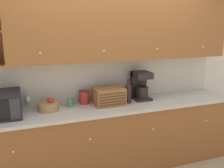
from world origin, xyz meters
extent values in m
plane|color=tan|center=(0.00, 0.00, 0.00)|extent=(24.00, 24.00, 0.00)
cube|color=silver|center=(0.00, 0.03, 1.30)|extent=(5.82, 0.06, 2.60)
cube|color=#935628|center=(0.00, -0.30, 0.44)|extent=(3.42, 0.61, 0.89)
cube|color=beige|center=(0.00, -0.32, 0.91)|extent=(3.44, 0.64, 0.04)
sphere|color=white|center=(-1.28, -0.61, 0.64)|extent=(0.03, 0.03, 0.03)
sphere|color=white|center=(-0.43, -0.61, 0.64)|extent=(0.03, 0.03, 0.03)
sphere|color=white|center=(0.43, -0.61, 0.64)|extent=(0.03, 0.03, 0.03)
sphere|color=white|center=(1.28, -0.61, 0.64)|extent=(0.03, 0.03, 0.03)
cube|color=beige|center=(0.00, -0.01, 1.22)|extent=(3.42, 0.01, 0.58)
cube|color=#935628|center=(0.21, -0.18, 1.91)|extent=(3.00, 0.36, 0.80)
sphere|color=white|center=(-0.91, -0.36, 1.66)|extent=(0.03, 0.03, 0.03)
sphere|color=white|center=(-0.16, -0.36, 1.66)|extent=(0.03, 0.03, 0.03)
sphere|color=white|center=(0.58, -0.36, 1.66)|extent=(0.03, 0.03, 0.03)
sphere|color=white|center=(1.33, -0.36, 1.66)|extent=(0.03, 0.03, 0.03)
cube|color=#2D2D33|center=(-1.23, -0.48, 1.08)|extent=(0.11, 0.01, 0.23)
cylinder|color=silver|center=(-1.08, -0.07, 0.93)|extent=(0.06, 0.06, 0.01)
cylinder|color=silver|center=(-1.08, -0.07, 0.97)|extent=(0.01, 0.01, 0.07)
ellipsoid|color=silver|center=(-1.08, -0.07, 1.05)|extent=(0.06, 0.06, 0.10)
cylinder|color=#A87F4C|center=(-0.85, -0.23, 0.98)|extent=(0.26, 0.26, 0.11)
sphere|color=red|center=(-0.82, -0.25, 1.06)|extent=(0.08, 0.08, 0.08)
cylinder|color=#4C845B|center=(-0.57, -0.17, 0.98)|extent=(0.09, 0.09, 0.10)
torus|color=#4C845B|center=(-0.52, -0.17, 0.98)|extent=(0.01, 0.07, 0.07)
cylinder|color=#B22D28|center=(-0.36, -0.12, 1.01)|extent=(0.13, 0.13, 0.17)
cylinder|color=maroon|center=(-0.36, -0.12, 1.10)|extent=(0.14, 0.14, 0.01)
cube|color=#996033|center=(-0.06, -0.26, 1.04)|extent=(0.39, 0.30, 0.23)
cube|color=#54351C|center=(-0.06, -0.42, 0.97)|extent=(0.36, 0.01, 0.02)
cube|color=#54351C|center=(-0.06, -0.42, 1.01)|extent=(0.36, 0.01, 0.02)
cube|color=#54351C|center=(-0.06, -0.42, 1.04)|extent=(0.36, 0.01, 0.02)
cube|color=#54351C|center=(-0.06, -0.42, 1.08)|extent=(0.36, 0.01, 0.02)
cube|color=#54351C|center=(-0.06, -0.42, 1.12)|extent=(0.36, 0.01, 0.02)
cylinder|color=black|center=(0.21, -0.29, 1.04)|extent=(0.08, 0.08, 0.23)
sphere|color=black|center=(0.21, -0.29, 1.16)|extent=(0.08, 0.08, 0.08)
cylinder|color=black|center=(0.21, -0.29, 1.22)|extent=(0.03, 0.03, 0.08)
cube|color=black|center=(0.45, -0.21, 0.94)|extent=(0.23, 0.26, 0.03)
cylinder|color=black|center=(0.45, -0.23, 1.04)|extent=(0.17, 0.17, 0.16)
cube|color=black|center=(0.45, -0.11, 1.13)|extent=(0.23, 0.06, 0.40)
cube|color=black|center=(0.45, -0.21, 1.28)|extent=(0.23, 0.26, 0.09)
camera|label=1|loc=(-1.13, -3.26, 1.97)|focal=40.00mm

